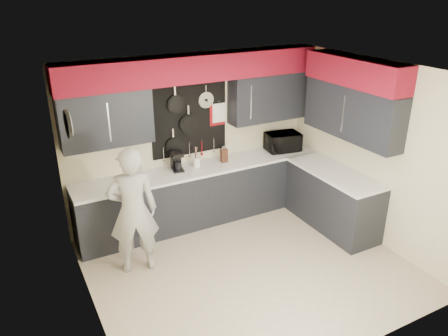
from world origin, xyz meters
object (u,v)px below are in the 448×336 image
microwave (283,142)px  person (133,211)px  knife_block (224,155)px  coffee_maker (177,161)px  utensil_crock (197,162)px

microwave → person: bearing=-156.5°
knife_block → coffee_maker: (-0.78, 0.03, 0.04)m
coffee_maker → microwave: bearing=7.7°
microwave → coffee_maker: 1.88m
utensil_crock → coffee_maker: size_ratio=0.49×
utensil_crock → coffee_maker: coffee_maker is taller
microwave → person: (-2.82, -0.77, -0.21)m
knife_block → microwave: bearing=4.8°
knife_block → person: (-1.72, -0.79, -0.17)m
knife_block → coffee_maker: size_ratio=0.74×
coffee_maker → person: (-0.94, -0.82, -0.21)m
knife_block → utensil_crock: knife_block is taller
microwave → utensil_crock: 1.56m
knife_block → utensil_crock: (-0.46, 0.03, -0.04)m
coffee_maker → person: bearing=-129.8°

